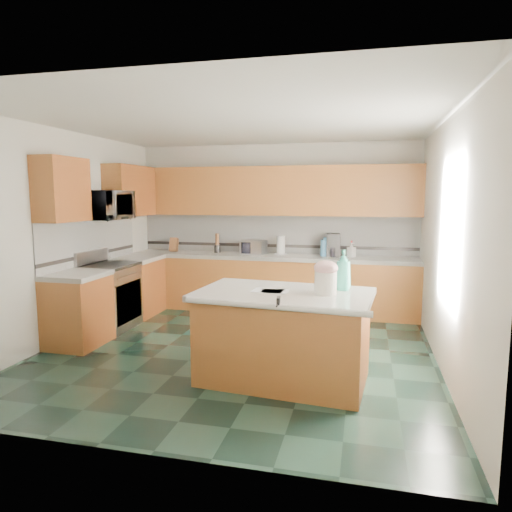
% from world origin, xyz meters
% --- Properties ---
extents(floor, '(4.60, 4.60, 0.00)m').
position_xyz_m(floor, '(0.00, 0.00, 0.00)').
color(floor, black).
rests_on(floor, ground).
extents(ceiling, '(4.60, 4.60, 0.00)m').
position_xyz_m(ceiling, '(0.00, 0.00, 2.70)').
color(ceiling, white).
rests_on(ceiling, ground).
extents(wall_back, '(4.60, 0.04, 2.70)m').
position_xyz_m(wall_back, '(0.00, 2.32, 1.35)').
color(wall_back, silver).
rests_on(wall_back, ground).
extents(wall_front, '(4.60, 0.04, 2.70)m').
position_xyz_m(wall_front, '(0.00, -2.32, 1.35)').
color(wall_front, silver).
rests_on(wall_front, ground).
extents(wall_left, '(0.04, 4.60, 2.70)m').
position_xyz_m(wall_left, '(-2.32, 0.00, 1.35)').
color(wall_left, silver).
rests_on(wall_left, ground).
extents(wall_right, '(0.04, 4.60, 2.70)m').
position_xyz_m(wall_right, '(2.32, 0.00, 1.35)').
color(wall_right, silver).
rests_on(wall_right, ground).
extents(back_base_cab, '(4.60, 0.60, 0.86)m').
position_xyz_m(back_base_cab, '(0.00, 2.00, 0.43)').
color(back_base_cab, '#54250E').
rests_on(back_base_cab, ground).
extents(back_countertop, '(4.60, 0.64, 0.06)m').
position_xyz_m(back_countertop, '(0.00, 2.00, 0.89)').
color(back_countertop, white).
rests_on(back_countertop, back_base_cab).
extents(back_upper_cab, '(4.60, 0.33, 0.78)m').
position_xyz_m(back_upper_cab, '(0.00, 2.13, 1.94)').
color(back_upper_cab, '#54250E').
rests_on(back_upper_cab, wall_back).
extents(back_backsplash, '(4.60, 0.02, 0.63)m').
position_xyz_m(back_backsplash, '(0.00, 2.29, 1.24)').
color(back_backsplash, silver).
rests_on(back_backsplash, back_countertop).
extents(back_accent_band, '(4.60, 0.01, 0.05)m').
position_xyz_m(back_accent_band, '(0.00, 2.28, 1.04)').
color(back_accent_band, black).
rests_on(back_accent_band, back_countertop).
extents(left_base_cab_rear, '(0.60, 0.82, 0.86)m').
position_xyz_m(left_base_cab_rear, '(-2.00, 1.29, 0.43)').
color(left_base_cab_rear, '#54250E').
rests_on(left_base_cab_rear, ground).
extents(left_counter_rear, '(0.64, 0.82, 0.06)m').
position_xyz_m(left_counter_rear, '(-2.00, 1.29, 0.89)').
color(left_counter_rear, white).
rests_on(left_counter_rear, left_base_cab_rear).
extents(left_base_cab_front, '(0.60, 0.72, 0.86)m').
position_xyz_m(left_base_cab_front, '(-2.00, -0.24, 0.43)').
color(left_base_cab_front, '#54250E').
rests_on(left_base_cab_front, ground).
extents(left_counter_front, '(0.64, 0.72, 0.06)m').
position_xyz_m(left_counter_front, '(-2.00, -0.24, 0.89)').
color(left_counter_front, white).
rests_on(left_counter_front, left_base_cab_front).
extents(left_backsplash, '(0.02, 2.30, 0.63)m').
position_xyz_m(left_backsplash, '(-2.29, 0.55, 1.24)').
color(left_backsplash, silver).
rests_on(left_backsplash, wall_left).
extents(left_accent_band, '(0.01, 2.30, 0.05)m').
position_xyz_m(left_accent_band, '(-2.28, 0.55, 1.04)').
color(left_accent_band, black).
rests_on(left_accent_band, wall_left).
extents(left_upper_cab_rear, '(0.33, 1.09, 0.78)m').
position_xyz_m(left_upper_cab_rear, '(-2.13, 1.42, 1.94)').
color(left_upper_cab_rear, '#54250E').
rests_on(left_upper_cab_rear, wall_left).
extents(left_upper_cab_front, '(0.33, 0.72, 0.78)m').
position_xyz_m(left_upper_cab_front, '(-2.13, -0.24, 1.94)').
color(left_upper_cab_front, '#54250E').
rests_on(left_upper_cab_front, wall_left).
extents(range_body, '(0.60, 0.76, 0.88)m').
position_xyz_m(range_body, '(-2.00, 0.50, 0.44)').
color(range_body, '#B7B7BC').
rests_on(range_body, ground).
extents(range_oven_door, '(0.02, 0.68, 0.55)m').
position_xyz_m(range_oven_door, '(-1.71, 0.50, 0.40)').
color(range_oven_door, black).
rests_on(range_oven_door, range_body).
extents(range_cooktop, '(0.62, 0.78, 0.04)m').
position_xyz_m(range_cooktop, '(-2.00, 0.50, 0.90)').
color(range_cooktop, black).
rests_on(range_cooktop, range_body).
extents(range_handle, '(0.02, 0.66, 0.02)m').
position_xyz_m(range_handle, '(-1.68, 0.50, 0.78)').
color(range_handle, '#B7B7BC').
rests_on(range_handle, range_body).
extents(range_backguard, '(0.06, 0.76, 0.18)m').
position_xyz_m(range_backguard, '(-2.26, 0.50, 1.02)').
color(range_backguard, '#B7B7BC').
rests_on(range_backguard, range_body).
extents(microwave, '(0.50, 0.73, 0.41)m').
position_xyz_m(microwave, '(-2.00, 0.50, 1.73)').
color(microwave, '#B7B7BC').
rests_on(microwave, wall_left).
extents(island_base, '(1.70, 1.07, 0.86)m').
position_xyz_m(island_base, '(0.69, -0.73, 0.43)').
color(island_base, '#54250E').
rests_on(island_base, ground).
extents(island_top, '(1.80, 1.18, 0.06)m').
position_xyz_m(island_top, '(0.69, -0.73, 0.89)').
color(island_top, white).
rests_on(island_top, island_base).
extents(island_bullnose, '(1.72, 0.22, 0.06)m').
position_xyz_m(island_bullnose, '(0.69, -1.25, 0.89)').
color(island_bullnose, white).
rests_on(island_bullnose, island_base).
extents(treat_jar, '(0.22, 0.22, 0.22)m').
position_xyz_m(treat_jar, '(1.11, -0.76, 1.03)').
color(treat_jar, white).
rests_on(treat_jar, island_top).
extents(treat_jar_lid, '(0.23, 0.23, 0.14)m').
position_xyz_m(treat_jar_lid, '(1.11, -0.76, 1.18)').
color(treat_jar_lid, '#D59796').
rests_on(treat_jar_lid, treat_jar).
extents(treat_jar_knob, '(0.08, 0.03, 0.03)m').
position_xyz_m(treat_jar_knob, '(1.11, -0.76, 1.23)').
color(treat_jar_knob, tan).
rests_on(treat_jar_knob, treat_jar_lid).
extents(treat_jar_knob_end_l, '(0.04, 0.04, 0.04)m').
position_xyz_m(treat_jar_knob_end_l, '(1.07, -0.76, 1.23)').
color(treat_jar_knob_end_l, tan).
rests_on(treat_jar_knob_end_l, treat_jar_lid).
extents(treat_jar_knob_end_r, '(0.04, 0.04, 0.04)m').
position_xyz_m(treat_jar_knob_end_r, '(1.15, -0.76, 1.23)').
color(treat_jar_knob_end_r, tan).
rests_on(treat_jar_knob_end_r, treat_jar_lid).
extents(soap_bottle_island, '(0.17, 0.17, 0.41)m').
position_xyz_m(soap_bottle_island, '(1.26, -0.52, 1.12)').
color(soap_bottle_island, teal).
rests_on(soap_bottle_island, island_top).
extents(paper_sheet_a, '(0.29, 0.22, 0.00)m').
position_xyz_m(paper_sheet_a, '(0.61, -0.74, 0.92)').
color(paper_sheet_a, white).
rests_on(paper_sheet_a, island_top).
extents(paper_sheet_b, '(0.32, 0.25, 0.00)m').
position_xyz_m(paper_sheet_b, '(0.53, -0.73, 0.92)').
color(paper_sheet_b, white).
rests_on(paper_sheet_b, island_top).
extents(clamp_body, '(0.04, 0.10, 0.09)m').
position_xyz_m(clamp_body, '(0.73, -1.23, 0.93)').
color(clamp_body, black).
rests_on(clamp_body, island_top).
extents(clamp_handle, '(0.02, 0.07, 0.02)m').
position_xyz_m(clamp_handle, '(0.73, -1.28, 0.91)').
color(clamp_handle, black).
rests_on(clamp_handle, island_top).
extents(knife_block, '(0.14, 0.18, 0.25)m').
position_xyz_m(knife_block, '(-1.70, 2.05, 1.04)').
color(knife_block, '#472814').
rests_on(knife_block, back_countertop).
extents(utensil_crock, '(0.10, 0.10, 0.13)m').
position_xyz_m(utensil_crock, '(-0.93, 2.08, 0.99)').
color(utensil_crock, black).
rests_on(utensil_crock, back_countertop).
extents(utensil_bundle, '(0.06, 0.06, 0.19)m').
position_xyz_m(utensil_bundle, '(-0.93, 2.08, 1.15)').
color(utensil_bundle, '#472814').
rests_on(utensil_bundle, utensil_crock).
extents(toaster_oven, '(0.42, 0.32, 0.22)m').
position_xyz_m(toaster_oven, '(-0.30, 2.05, 1.03)').
color(toaster_oven, '#B7B7BC').
rests_on(toaster_oven, back_countertop).
extents(toaster_oven_door, '(0.35, 0.01, 0.18)m').
position_xyz_m(toaster_oven_door, '(-0.30, 1.93, 1.03)').
color(toaster_oven_door, black).
rests_on(toaster_oven_door, toaster_oven).
extents(paper_towel, '(0.13, 0.13, 0.30)m').
position_xyz_m(paper_towel, '(0.15, 2.10, 1.07)').
color(paper_towel, white).
rests_on(paper_towel, back_countertop).
extents(paper_towel_base, '(0.20, 0.20, 0.01)m').
position_xyz_m(paper_towel_base, '(0.15, 2.10, 0.93)').
color(paper_towel_base, '#B7B7BC').
rests_on(paper_towel_base, back_countertop).
extents(water_jug, '(0.16, 0.16, 0.26)m').
position_xyz_m(water_jug, '(0.87, 2.06, 1.05)').
color(water_jug, '#549CD4').
rests_on(water_jug, back_countertop).
extents(water_jug_neck, '(0.07, 0.07, 0.04)m').
position_xyz_m(water_jug_neck, '(0.87, 2.06, 1.20)').
color(water_jug_neck, '#549CD4').
rests_on(water_jug_neck, water_jug).
extents(coffee_maker, '(0.24, 0.25, 0.36)m').
position_xyz_m(coffee_maker, '(0.98, 2.08, 1.10)').
color(coffee_maker, black).
rests_on(coffee_maker, back_countertop).
extents(coffee_carafe, '(0.15, 0.15, 0.15)m').
position_xyz_m(coffee_carafe, '(0.98, 2.03, 0.99)').
color(coffee_carafe, black).
rests_on(coffee_carafe, back_countertop).
extents(soap_bottle_back, '(0.14, 0.14, 0.22)m').
position_xyz_m(soap_bottle_back, '(1.27, 2.05, 1.03)').
color(soap_bottle_back, white).
rests_on(soap_bottle_back, back_countertop).
extents(soap_back_cap, '(0.02, 0.02, 0.03)m').
position_xyz_m(soap_back_cap, '(1.27, 2.05, 1.16)').
color(soap_back_cap, red).
rests_on(soap_back_cap, soap_bottle_back).
extents(window_light_proxy, '(0.02, 1.40, 1.10)m').
position_xyz_m(window_light_proxy, '(2.29, -0.20, 1.50)').
color(window_light_proxy, white).
rests_on(window_light_proxy, wall_right).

